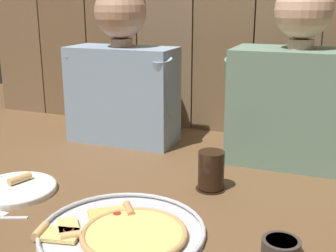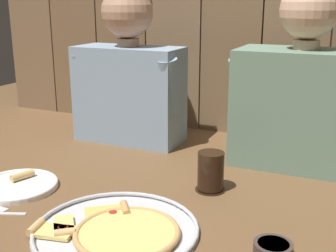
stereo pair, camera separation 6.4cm
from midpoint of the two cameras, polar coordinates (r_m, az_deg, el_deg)
ground_plane at (r=1.21m, az=-0.38°, el=-9.44°), size 3.20×3.20×0.00m
pizza_tray at (r=1.05m, az=-4.85°, el=-13.29°), size 0.39×0.39×0.03m
dinner_plate at (r=1.33m, az=-17.68°, el=-7.36°), size 0.23×0.23×0.03m
drinking_glass at (r=1.25m, az=7.05°, el=-5.94°), size 0.09×0.09×0.11m
dipping_bowl at (r=0.99m, az=15.39°, el=-15.21°), size 0.08×0.08×0.03m
diner_left at (r=1.64m, az=-4.01°, el=7.32°), size 0.44×0.20×0.58m
diner_right at (r=1.46m, az=18.31°, el=4.68°), size 0.45×0.24×0.59m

